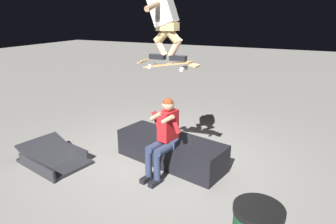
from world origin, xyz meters
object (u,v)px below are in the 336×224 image
person_sitting_on_ledge (164,134)px  kicker_ramp (55,159)px  ledge_box_main (171,150)px  skater_airborne (164,19)px  skateboard (168,65)px

person_sitting_on_ledge → kicker_ramp: person_sitting_on_ledge is taller
ledge_box_main → skater_airborne: 2.31m
kicker_ramp → ledge_box_main: bearing=-153.9°
ledge_box_main → skater_airborne: size_ratio=1.83×
person_sitting_on_ledge → kicker_ramp: bearing=14.1°
skater_airborne → kicker_ramp: 3.20m
skateboard → kicker_ramp: bearing=18.8°
kicker_ramp → skater_airborne: bearing=-160.7°
skater_airborne → kicker_ramp: bearing=19.3°
skateboard → skater_airborne: (0.06, -0.00, 0.69)m
skateboard → kicker_ramp: size_ratio=0.76×
ledge_box_main → kicker_ramp: size_ratio=1.52×
skater_airborne → kicker_ramp: size_ratio=0.83×
skater_airborne → kicker_ramp: (1.93, 0.68, -2.47)m
ledge_box_main → skateboard: size_ratio=2.00×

